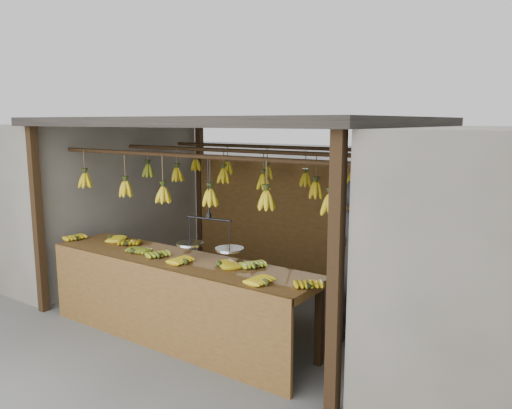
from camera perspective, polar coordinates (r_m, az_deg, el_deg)
The scene contains 8 objects.
ground at distance 6.51m, azimuth -1.54°, elevation -11.73°, with size 80.00×80.00×0.00m, color #5B5B57.
stall at distance 6.34m, azimuth 0.15°, elevation 6.03°, with size 4.30×3.30×2.40m.
neighbor_left at distance 8.79m, azimuth -20.83°, elevation 0.99°, with size 3.00×3.00×2.30m, color slate.
counter at distance 5.42m, azimuth -9.75°, elevation -8.36°, with size 3.51×0.75×0.96m.
hanging_bananas at distance 6.11m, azimuth -1.53°, elevation 2.59°, with size 3.59×2.24×0.39m.
balance_scale at distance 5.24m, azimuth -5.36°, elevation -4.30°, with size 0.77×0.35×0.95m.
vendor at distance 5.34m, azimuth 11.49°, elevation -6.51°, with size 0.66×0.43×1.80m, color #262628.
bag_bundles at distance 6.58m, azimuth 19.47°, elevation -2.88°, with size 0.08×0.26×1.33m.
Camera 1 is at (3.61, -4.87, 2.36)m, focal length 35.00 mm.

